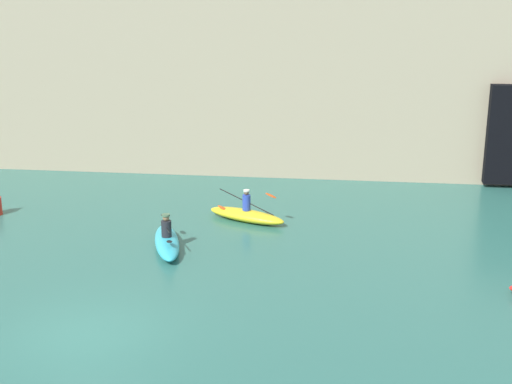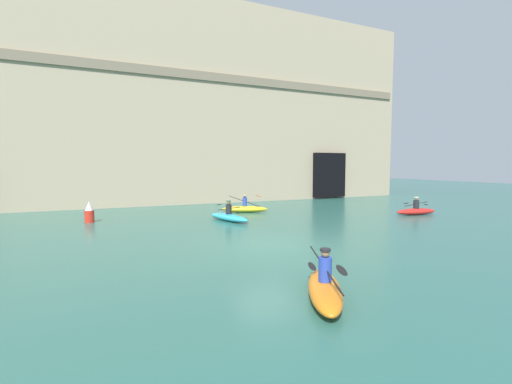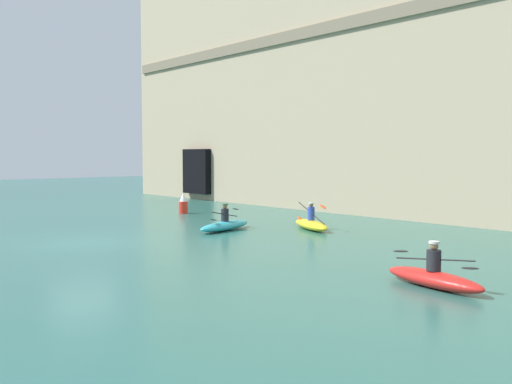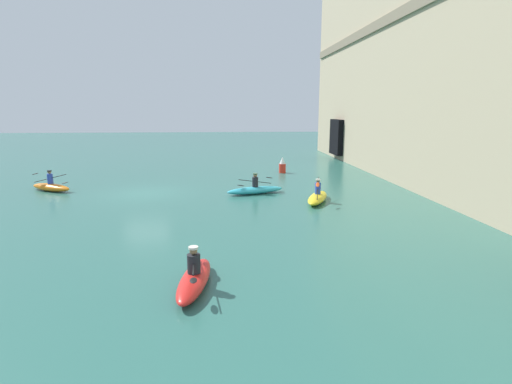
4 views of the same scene
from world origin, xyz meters
name	(u,v)px [view 2 (image 2 of 4)]	position (x,y,z in m)	size (l,w,h in m)	color
ground_plane	(266,245)	(0.00, 0.00, 0.00)	(120.00, 120.00, 0.00)	#2D665B
cliff_bluff	(169,106)	(-0.40, 18.98, 8.46)	(44.88, 7.78, 16.95)	tan
kayak_red	(416,211)	(12.47, 3.64, 0.26)	(2.97, 1.10, 1.16)	red
kayak_yellow	(245,209)	(2.83, 9.29, 0.25)	(3.18, 1.98, 1.20)	yellow
kayak_orange	(325,288)	(-1.17, -5.62, 0.26)	(2.14, 2.92, 1.22)	orange
kayak_cyan	(229,217)	(0.59, 6.23, 0.24)	(1.74, 3.43, 1.18)	#33B2C6
marker_buoy	(89,213)	(-6.70, 8.86, 0.54)	(0.50, 0.50, 1.18)	red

